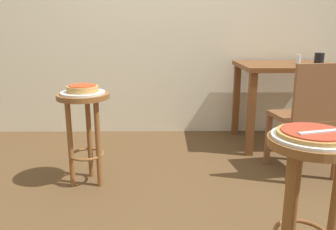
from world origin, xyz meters
The scene contains 12 objects.
ground_plane centered at (0.00, 0.00, 0.00)m, with size 6.00×6.00×0.00m, color brown.
stool_foreground centered at (0.62, -0.60, 0.47)m, with size 0.35×0.35×0.65m.
serving_plate_foreground centered at (0.62, -0.60, 0.66)m, with size 0.32×0.32×0.01m, color silver.
pizza_foreground centered at (0.62, -0.60, 0.67)m, with size 0.28×0.28×0.02m.
stool_middle centered at (-0.51, 0.36, 0.47)m, with size 0.35×0.35×0.65m.
serving_plate_middle centered at (-0.51, 0.36, 0.66)m, with size 0.30×0.30×0.01m, color silver.
pizza_middle centered at (-0.51, 0.36, 0.68)m, with size 0.21×0.21×0.05m.
dining_table centered at (1.16, 1.19, 0.63)m, with size 0.88×0.70×0.76m.
cup_near_edge centered at (1.36, 1.02, 0.82)m, with size 0.08×0.08×0.11m, color black.
condiment_shaker centered at (1.26, 1.20, 0.80)m, with size 0.04×0.04×0.08m, color white.
wooden_chair centered at (1.08, 0.47, 0.47)m, with size 0.46×0.46×0.85m.
pizza_server_knife centered at (0.65, -0.62, 0.69)m, with size 0.22×0.02×0.01m, color silver.
Camera 1 is at (0.03, -1.87, 1.07)m, focal length 36.02 mm.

